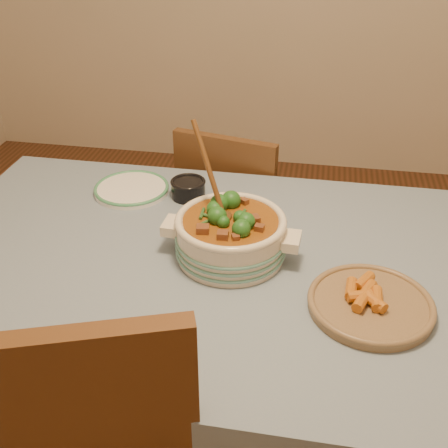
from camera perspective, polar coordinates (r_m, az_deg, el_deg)
name	(u,v)px	position (r m, az deg, el deg)	size (l,w,h in m)	color
floor	(215,437)	(2.09, -0.96, -20.84)	(4.50, 4.50, 0.00)	#3F2512
dining_table	(213,286)	(1.61, -1.17, -6.35)	(1.68, 1.08, 0.76)	brown
stew_casserole	(230,233)	(1.53, 0.66, -0.90)	(0.38, 0.31, 0.36)	beige
white_plate	(132,189)	(1.91, -9.37, 3.55)	(0.28, 0.28, 0.02)	white
condiment_bowl	(188,188)	(1.85, -3.66, 3.70)	(0.12, 0.12, 0.06)	black
fried_plate	(371,302)	(1.42, 14.69, -7.71)	(0.33, 0.33, 0.05)	#8C694D
chair_far	(234,213)	(2.30, 1.04, 1.18)	(0.48, 0.48, 0.86)	brown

